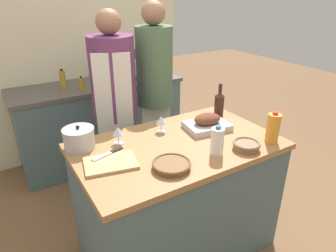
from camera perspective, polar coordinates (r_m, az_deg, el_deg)
The scene contains 21 objects.
ground_plane at distance 2.52m, azimuth 1.57°, elevation -21.35°, with size 12.00×12.00×0.00m, color brown.
kitchen_island at distance 2.22m, azimuth 1.70°, elevation -13.42°, with size 1.34×0.82×0.88m.
back_counter at distance 3.45m, azimuth -12.58°, elevation 0.80°, with size 1.79×0.60×0.90m.
back_wall at distance 3.54m, azimuth -15.84°, elevation 15.07°, with size 2.29×0.10×2.55m.
roasting_pan at distance 2.19m, azimuth 7.45°, elevation 0.54°, with size 0.34×0.27×0.12m.
wicker_basket at distance 1.71m, azimuth 0.67°, elevation -7.40°, with size 0.23×0.23×0.04m.
cutting_board at distance 1.79m, azimuth -10.88°, elevation -6.94°, with size 0.34×0.27×0.02m.
stock_pot at distance 1.98m, azimuth -16.57°, elevation -2.24°, with size 0.20×0.20×0.16m.
mixing_bowl at distance 1.97m, azimuth 14.69°, elevation -3.55°, with size 0.18×0.18×0.05m.
juice_jug at distance 2.08m, azimuth 19.38°, elevation -0.38°, with size 0.08×0.08×0.22m.
milk_jug at distance 1.85m, azimuth 9.36°, elevation -2.88°, with size 0.08×0.08×0.19m.
wine_bottle_green at distance 2.42m, azimuth 9.74°, elevation 4.30°, with size 0.08×0.08×0.26m.
wine_glass_left at distance 2.11m, azimuth -1.29°, elevation 1.03°, with size 0.07×0.07×0.12m.
wine_glass_right at distance 1.97m, azimuth -9.51°, elevation -1.06°, with size 0.07×0.07×0.12m.
knife_chef at distance 1.86m, azimuth -11.23°, elevation -5.11°, with size 0.22×0.08×0.01m.
stand_mixer at distance 3.33m, azimuth -6.05°, elevation 11.07°, with size 0.18×0.14×0.33m.
condiment_bottle_tall at distance 3.50m, azimuth -8.82°, elevation 10.48°, with size 0.05×0.05×0.15m.
condiment_bottle_short at distance 3.09m, azimuth -16.13°, elevation 7.71°, with size 0.05×0.05×0.14m.
condiment_bottle_extra at distance 3.14m, azimuth -19.39°, elevation 8.22°, with size 0.06×0.06×0.21m.
person_cook_aproned at distance 2.59m, azimuth -10.10°, elevation 4.29°, with size 0.39×0.41×1.68m.
person_cook_guest at distance 2.77m, azimuth -2.54°, elevation 6.88°, with size 0.33×0.33×1.73m.
Camera 1 is at (-0.97, -1.46, 1.82)m, focal length 32.00 mm.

